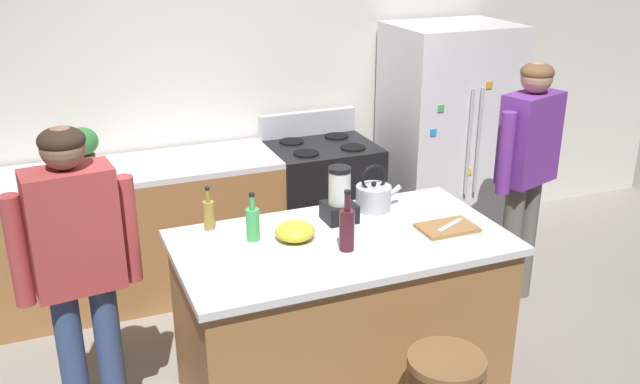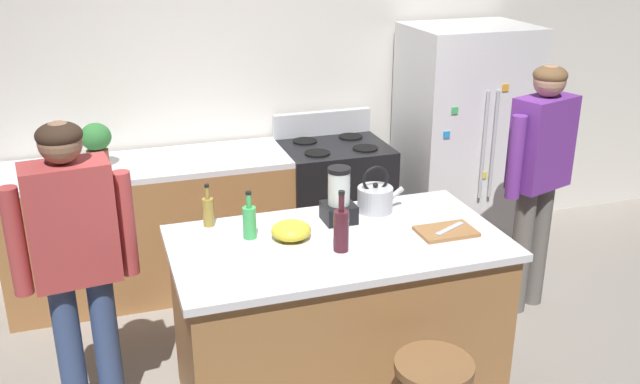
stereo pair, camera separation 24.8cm
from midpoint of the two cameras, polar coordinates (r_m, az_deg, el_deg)
name	(u,v)px [view 2 (the right image)]	position (r m, az deg, el deg)	size (l,w,h in m)	color
back_wall	(251,85)	(5.27, -4.25, 8.65)	(8.00, 0.10, 2.70)	silver
kitchen_island	(337,320)	(3.86, 3.28, -10.30)	(1.71, 0.92, 0.96)	#9E6B3D
back_counter_run	(156,227)	(5.04, -11.73, -2.80)	(2.00, 0.64, 0.96)	#9E6B3D
refrigerator	(463,142)	(5.56, 12.73, 3.92)	(0.90, 0.73, 1.77)	silver
stove_range	(334,205)	(5.29, 2.48, -1.06)	(0.76, 0.65, 1.14)	black
person_by_island_left	(75,252)	(3.56, -17.32, -4.69)	(0.60, 0.26, 1.65)	#384C7A
person_by_sink_right	(539,167)	(4.76, 18.76, 1.93)	(0.59, 0.33, 1.67)	#66605B
potted_plant	(96,142)	(4.80, -16.25, 3.88)	(0.20, 0.20, 0.30)	brown
blender_appliance	(339,199)	(3.79, 3.41, -0.59)	(0.17, 0.17, 0.31)	black
bottle_vinegar	(208,211)	(3.78, -7.18, -1.53)	(0.06, 0.06, 0.24)	olive
bottle_soda	(249,221)	(3.61, -3.78, -2.38)	(0.07, 0.07, 0.26)	#3FB259
bottle_wine	(341,229)	(3.47, 3.78, -3.03)	(0.08, 0.08, 0.32)	#471923
mixing_bowl	(291,230)	(3.61, -0.38, -3.15)	(0.21, 0.21, 0.09)	yellow
tea_kettle	(375,198)	(3.96, 6.29, -0.50)	(0.28, 0.20, 0.27)	#B7BABF
cutting_board	(446,231)	(3.77, 12.03, -3.16)	(0.30, 0.20, 0.02)	#9E6B3D
chef_knife	(450,229)	(3.77, 12.31, -2.94)	(0.22, 0.03, 0.01)	#B7BABF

